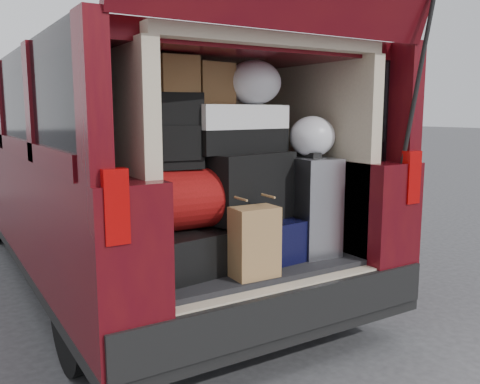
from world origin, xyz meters
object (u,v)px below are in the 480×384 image
(navy_hardshell, at_px, (248,238))
(black_soft_case, at_px, (245,186))
(kraft_bag, at_px, (254,242))
(backpack, at_px, (174,131))
(red_duffel, at_px, (180,199))
(silver_roller, at_px, (308,205))
(black_hardshell, at_px, (173,249))
(twotone_duffel, at_px, (233,129))

(navy_hardshell, bearing_deg, black_soft_case, 171.18)
(kraft_bag, xyz_separation_m, black_soft_case, (0.13, 0.31, 0.24))
(kraft_bag, xyz_separation_m, backpack, (-0.29, 0.32, 0.56))
(navy_hardshell, distance_m, red_duffel, 0.51)
(silver_roller, xyz_separation_m, kraft_bag, (-0.53, -0.22, -0.11))
(red_duffel, bearing_deg, kraft_bag, -44.76)
(navy_hardshell, bearing_deg, kraft_bag, -122.36)
(black_hardshell, distance_m, kraft_bag, 0.45)
(black_hardshell, height_order, navy_hardshell, navy_hardshell)
(backpack, bearing_deg, navy_hardshell, 5.83)
(black_hardshell, xyz_separation_m, backpack, (0.02, -0.01, 0.63))
(black_hardshell, bearing_deg, red_duffel, -63.48)
(navy_hardshell, bearing_deg, red_duffel, 176.74)
(red_duffel, xyz_separation_m, backpack, (-0.01, 0.03, 0.36))
(black_hardshell, distance_m, twotone_duffel, 0.75)
(black_hardshell, relative_size, twotone_duffel, 0.95)
(kraft_bag, bearing_deg, black_hardshell, 134.04)
(silver_roller, relative_size, backpack, 1.47)
(silver_roller, xyz_separation_m, black_soft_case, (-0.40, 0.08, 0.14))
(black_hardshell, height_order, silver_roller, silver_roller)
(black_hardshell, bearing_deg, twotone_duffel, -1.87)
(red_duffel, height_order, black_soft_case, black_soft_case)
(black_hardshell, distance_m, black_soft_case, 0.54)
(silver_roller, distance_m, twotone_duffel, 0.65)
(black_hardshell, relative_size, black_soft_case, 1.06)
(twotone_duffel, bearing_deg, black_soft_case, -68.13)
(kraft_bag, relative_size, backpack, 0.93)
(red_duffel, relative_size, black_soft_case, 0.94)
(navy_hardshell, relative_size, backpack, 1.37)
(red_duffel, bearing_deg, silver_roller, -2.81)
(navy_hardshell, xyz_separation_m, kraft_bag, (-0.16, -0.31, 0.06))
(silver_roller, distance_m, black_soft_case, 0.43)
(kraft_bag, bearing_deg, red_duffel, 135.01)
(black_hardshell, xyz_separation_m, red_duffel, (0.03, -0.04, 0.27))
(navy_hardshell, height_order, silver_roller, silver_roller)
(navy_hardshell, distance_m, black_soft_case, 0.31)
(kraft_bag, bearing_deg, silver_roller, 24.69)
(silver_roller, height_order, backpack, backpack)
(red_duffel, height_order, twotone_duffel, twotone_duffel)
(black_soft_case, relative_size, twotone_duffel, 0.89)
(kraft_bag, bearing_deg, backpack, 133.63)
(red_duffel, bearing_deg, backpack, 115.36)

